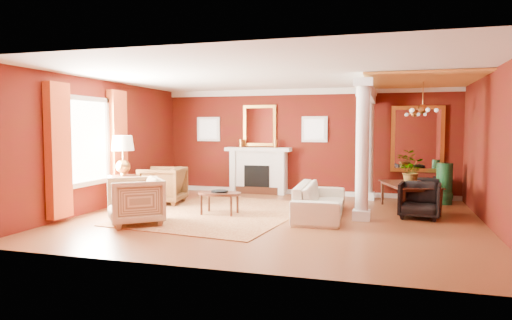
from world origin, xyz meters
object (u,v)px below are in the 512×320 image
(side_table, at_px, (123,159))
(dining_table, at_px, (411,189))
(armchair_leopard, at_px, (163,183))
(armchair_stripe, at_px, (135,199))
(sofa, at_px, (320,195))
(coffee_table, at_px, (220,194))

(side_table, relative_size, dining_table, 0.99)
(armchair_leopard, relative_size, armchair_stripe, 1.00)
(sofa, xyz_separation_m, armchair_leopard, (-3.89, 0.56, 0.04))
(coffee_table, xyz_separation_m, side_table, (-2.24, -0.11, 0.71))
(sofa, xyz_separation_m, side_table, (-4.31, -0.48, 0.69))
(armchair_stripe, distance_m, side_table, 1.77)
(armchair_leopard, distance_m, coffee_table, 2.04)
(dining_table, bearing_deg, armchair_stripe, 104.32)
(sofa, relative_size, coffee_table, 2.49)
(sofa, height_order, dining_table, dining_table)
(sofa, relative_size, dining_table, 1.39)
(armchair_stripe, bearing_deg, sofa, 79.14)
(sofa, height_order, side_table, side_table)
(armchair_leopard, distance_m, armchair_stripe, 2.38)
(armchair_stripe, bearing_deg, dining_table, 81.99)
(side_table, bearing_deg, armchair_leopard, 67.94)
(dining_table, bearing_deg, coffee_table, 96.70)
(coffee_table, bearing_deg, side_table, -177.23)
(dining_table, bearing_deg, side_table, 89.63)
(sofa, distance_m, side_table, 4.40)
(side_table, bearing_deg, sofa, 6.34)
(armchair_leopard, bearing_deg, sofa, 74.04)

